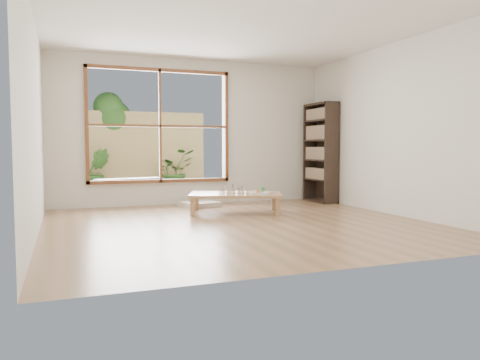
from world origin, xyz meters
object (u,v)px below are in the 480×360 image
object	(u,v)px
low_table	(235,196)
garden_bench	(129,182)
bookshelf	(321,153)
food_tray	(260,192)

from	to	relation	value
low_table	garden_bench	distance (m)	2.65
bookshelf	garden_bench	bearing A→B (deg)	157.22
garden_bench	low_table	bearing A→B (deg)	-72.89
bookshelf	low_table	bearing A→B (deg)	-156.64
bookshelf	food_tray	distance (m)	2.07
bookshelf	food_tray	size ratio (longest dim) A/B	4.91
food_tray	low_table	bearing A→B (deg)	178.67
low_table	food_tray	bearing A→B (deg)	-6.01
bookshelf	garden_bench	world-z (taller)	bookshelf
food_tray	garden_bench	distance (m)	2.98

